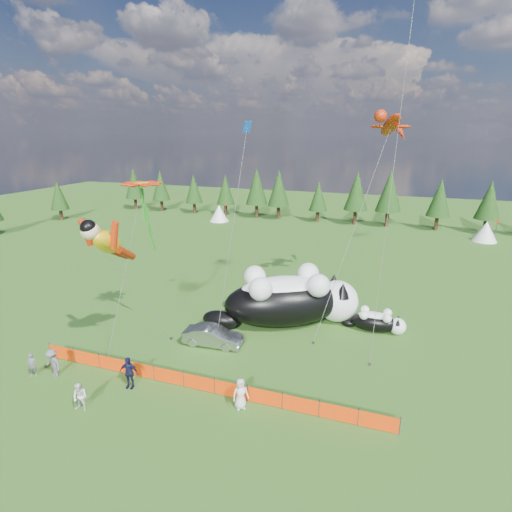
{
  "coord_description": "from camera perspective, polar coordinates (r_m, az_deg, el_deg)",
  "views": [
    {
      "loc": [
        9.63,
        -20.69,
        14.34
      ],
      "look_at": [
        1.07,
        4.0,
        6.26
      ],
      "focal_mm": 28.0,
      "sensor_mm": 36.0,
      "label": 1
    }
  ],
  "objects": [
    {
      "name": "spectator_e",
      "position": [
        22.77,
        -2.21,
        -19.06
      ],
      "size": [
        1.04,
        0.96,
        1.78
      ],
      "primitive_type": "imported",
      "rotation": [
        0.0,
        0.0,
        0.62
      ],
      "color": "silver",
      "rests_on": "ground"
    },
    {
      "name": "superhero_kite",
      "position": [
        25.61,
        -20.46,
        1.88
      ],
      "size": [
        5.09,
        6.22,
        10.38
      ],
      "color": "yellow",
      "rests_on": "ground"
    },
    {
      "name": "cat_small",
      "position": [
        31.7,
        16.95,
        -8.9
      ],
      "size": [
        4.71,
        1.69,
        1.7
      ],
      "rotation": [
        0.0,
        0.0,
        -0.01
      ],
      "color": "black",
      "rests_on": "ground"
    },
    {
      "name": "diamond_kite_a",
      "position": [
        27.31,
        -1.5,
        16.56
      ],
      "size": [
        1.83,
        3.44,
        15.51
      ],
      "color": "#0B44AB",
      "rests_on": "ground"
    },
    {
      "name": "flower_kite",
      "position": [
        27.03,
        -15.98,
        9.56
      ],
      "size": [
        3.42,
        5.92,
        11.85
      ],
      "color": "#B72609",
      "rests_on": "ground"
    },
    {
      "name": "ground",
      "position": [
        26.96,
        -5.12,
        -15.04
      ],
      "size": [
        160.0,
        160.0,
        0.0
      ],
      "primitive_type": "plane",
      "color": "#0F3209",
      "rests_on": "ground"
    },
    {
      "name": "gecko_kite",
      "position": [
        34.79,
        18.67,
        17.27
      ],
      "size": [
        5.95,
        13.06,
        17.97
      ],
      "color": "#B72609",
      "rests_on": "ground"
    },
    {
      "name": "spectator_d",
      "position": [
        28.02,
        -27.03,
        -13.49
      ],
      "size": [
        1.29,
        0.84,
        1.85
      ],
      "primitive_type": "imported",
      "rotation": [
        0.0,
        0.0,
        -0.2
      ],
      "color": "#5A5A5F",
      "rests_on": "ground"
    },
    {
      "name": "car",
      "position": [
        28.72,
        -6.18,
        -11.3
      ],
      "size": [
        4.32,
        1.78,
        1.39
      ],
      "primitive_type": "imported",
      "rotation": [
        0.0,
        0.0,
        1.65
      ],
      "color": "#A2A2A6",
      "rests_on": "ground"
    },
    {
      "name": "spectator_c",
      "position": [
        25.32,
        -17.71,
        -15.57
      ],
      "size": [
        1.23,
        0.73,
        1.98
      ],
      "primitive_type": "imported",
      "rotation": [
        0.0,
        0.0,
        0.12
      ],
      "color": "#131535",
      "rests_on": "ground"
    },
    {
      "name": "tree_line",
      "position": [
        67.2,
        10.76,
        8.03
      ],
      "size": [
        90.0,
        4.0,
        8.0
      ],
      "primitive_type": null,
      "color": "black",
      "rests_on": "ground"
    },
    {
      "name": "cat_large",
      "position": [
        31.05,
        4.97,
        -6.07
      ],
      "size": [
        11.41,
        8.18,
        4.46
      ],
      "rotation": [
        0.0,
        0.0,
        0.49
      ],
      "color": "black",
      "rests_on": "ground"
    },
    {
      "name": "safety_fence",
      "position": [
        24.44,
        -8.15,
        -17.51
      ],
      "size": [
        22.06,
        0.06,
        1.1
      ],
      "color": "#262626",
      "rests_on": "ground"
    },
    {
      "name": "spectator_a",
      "position": [
        28.78,
        -29.35,
        -13.39
      ],
      "size": [
        0.65,
        0.54,
        1.53
      ],
      "primitive_type": "imported",
      "rotation": [
        0.0,
        0.0,
        0.35
      ],
      "color": "#5A5A5F",
      "rests_on": "ground"
    },
    {
      "name": "festival_tents",
      "position": [
        62.07,
        20.0,
        4.1
      ],
      "size": [
        50.0,
        3.2,
        2.8
      ],
      "primitive_type": null,
      "color": "white",
      "rests_on": "ground"
    },
    {
      "name": "spectator_b",
      "position": [
        24.52,
        -23.84,
        -17.94
      ],
      "size": [
        0.83,
        0.52,
        1.65
      ],
      "primitive_type": "imported",
      "rotation": [
        0.0,
        0.0,
        0.06
      ],
      "color": "silver",
      "rests_on": "ground"
    }
  ]
}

